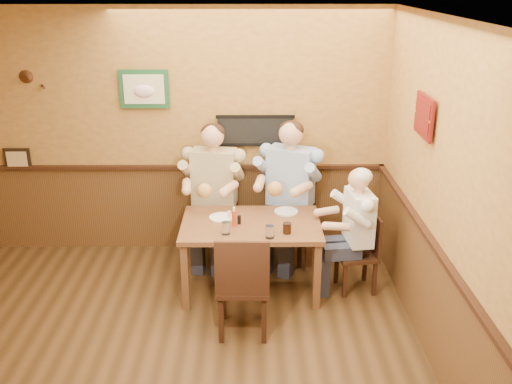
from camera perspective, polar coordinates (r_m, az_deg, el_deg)
room at (r=4.25m, az=-11.76°, el=1.17°), size 5.02×5.03×2.81m
dining_table at (r=5.79m, az=-0.50°, el=-3.91°), size 1.40×0.90×0.75m
chair_back_left at (r=6.54m, az=-4.09°, el=-2.46°), size 0.53×0.53×1.00m
chair_back_right at (r=6.50m, az=3.41°, el=-2.48°), size 0.62×0.62×1.02m
chair_right_end at (r=5.97m, az=10.02°, el=-6.00°), size 0.43×0.43×0.84m
chair_near_side at (r=5.18m, az=-1.31°, el=-8.99°), size 0.48×0.48×1.01m
diner_tan_shirt at (r=6.46m, az=-4.14°, el=-0.72°), size 0.75×0.75×1.43m
diner_blue_polo at (r=6.42m, az=3.45°, el=-0.69°), size 0.88×0.88×1.46m
diner_white_elder at (r=5.89m, az=10.13°, el=-4.45°), size 0.62×0.62×1.19m
water_glass_left at (r=5.49m, az=-3.05°, el=-3.63°), size 0.09×0.09×0.12m
water_glass_mid at (r=5.41m, az=1.40°, el=-3.99°), size 0.10×0.10×0.13m
cola_tumbler at (r=5.51m, az=3.12°, el=-3.63°), size 0.09×0.09×0.11m
hot_sauce_bottle at (r=5.64m, az=-2.21°, el=-2.57°), size 0.05×0.05×0.18m
salt_shaker at (r=5.81m, az=-2.69°, el=-2.37°), size 0.04×0.04×0.09m
pepper_shaker at (r=5.71m, az=-1.69°, el=-2.79°), size 0.04×0.04×0.09m
plate_far_left at (r=5.87m, az=-3.50°, el=-2.53°), size 0.31×0.31×0.02m
plate_far_right at (r=6.00m, az=3.04°, el=-1.96°), size 0.28×0.28×0.02m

